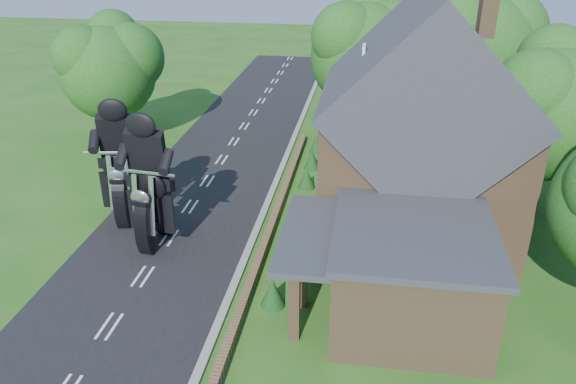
# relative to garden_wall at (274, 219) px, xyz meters

# --- Properties ---
(ground) EXTENTS (120.00, 120.00, 0.00)m
(ground) POSITION_rel_garden_wall_xyz_m (-4.30, -5.00, -0.20)
(ground) COLOR #255517
(ground) RESTS_ON ground
(road) EXTENTS (7.00, 80.00, 0.02)m
(road) POSITION_rel_garden_wall_xyz_m (-4.30, -5.00, -0.19)
(road) COLOR black
(road) RESTS_ON ground
(kerb) EXTENTS (0.30, 80.00, 0.12)m
(kerb) POSITION_rel_garden_wall_xyz_m (-0.65, -5.00, -0.14)
(kerb) COLOR gray
(kerb) RESTS_ON ground
(garden_wall) EXTENTS (0.30, 22.00, 0.40)m
(garden_wall) POSITION_rel_garden_wall_xyz_m (0.00, 0.00, 0.00)
(garden_wall) COLOR brown
(garden_wall) RESTS_ON ground
(house) EXTENTS (9.54, 8.64, 10.24)m
(house) POSITION_rel_garden_wall_xyz_m (6.19, 1.00, 4.14)
(house) COLOR brown
(house) RESTS_ON ground
(annex) EXTENTS (7.05, 5.94, 3.44)m
(annex) POSITION_rel_garden_wall_xyz_m (5.57, -5.80, 1.57)
(annex) COLOR brown
(annex) RESTS_ON ground
(tree_house_right) EXTENTS (6.51, 6.00, 8.40)m
(tree_house_right) POSITION_rel_garden_wall_xyz_m (12.35, 3.62, 4.99)
(tree_house_right) COLOR black
(tree_house_right) RESTS_ON ground
(tree_behind_house) EXTENTS (7.81, 7.20, 10.08)m
(tree_behind_house) POSITION_rel_garden_wall_xyz_m (9.88, 11.14, 6.03)
(tree_behind_house) COLOR black
(tree_behind_house) RESTS_ON ground
(tree_behind_left) EXTENTS (6.94, 6.40, 9.16)m
(tree_behind_left) POSITION_rel_garden_wall_xyz_m (3.86, 12.13, 5.53)
(tree_behind_left) COLOR black
(tree_behind_left) RESTS_ON ground
(tree_far_road) EXTENTS (6.08, 5.60, 7.84)m
(tree_far_road) POSITION_rel_garden_wall_xyz_m (-11.16, 9.11, 4.64)
(tree_far_road) COLOR black
(tree_far_road) RESTS_ON ground
(shrub_a) EXTENTS (0.90, 0.90, 1.10)m
(shrub_a) POSITION_rel_garden_wall_xyz_m (1.00, -6.00, 0.35)
(shrub_a) COLOR #113714
(shrub_a) RESTS_ON ground
(shrub_b) EXTENTS (0.90, 0.90, 1.10)m
(shrub_b) POSITION_rel_garden_wall_xyz_m (1.00, -3.50, 0.35)
(shrub_b) COLOR #113714
(shrub_b) RESTS_ON ground
(shrub_c) EXTENTS (0.90, 0.90, 1.10)m
(shrub_c) POSITION_rel_garden_wall_xyz_m (1.00, -1.00, 0.35)
(shrub_c) COLOR #113714
(shrub_c) RESTS_ON ground
(shrub_d) EXTENTS (0.90, 0.90, 1.10)m
(shrub_d) POSITION_rel_garden_wall_xyz_m (1.00, 4.00, 0.35)
(shrub_d) COLOR #113714
(shrub_d) RESTS_ON ground
(shrub_e) EXTENTS (0.90, 0.90, 1.10)m
(shrub_e) POSITION_rel_garden_wall_xyz_m (1.00, 6.50, 0.35)
(shrub_e) COLOR #113714
(shrub_e) RESTS_ON ground
(shrub_f) EXTENTS (0.90, 0.90, 1.10)m
(shrub_f) POSITION_rel_garden_wall_xyz_m (1.00, 9.00, 0.35)
(shrub_f) COLOR #113714
(shrub_f) RESTS_ON ground
(motorcycle_lead) EXTENTS (0.70, 1.95, 1.77)m
(motorcycle_lead) POSITION_rel_garden_wall_xyz_m (-4.61, -2.59, 0.69)
(motorcycle_lead) COLOR black
(motorcycle_lead) RESTS_ON ground
(motorcycle_follow) EXTENTS (0.76, 1.92, 1.74)m
(motorcycle_follow) POSITION_rel_garden_wall_xyz_m (-6.69, -0.67, 0.67)
(motorcycle_follow) COLOR black
(motorcycle_follow) RESTS_ON ground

